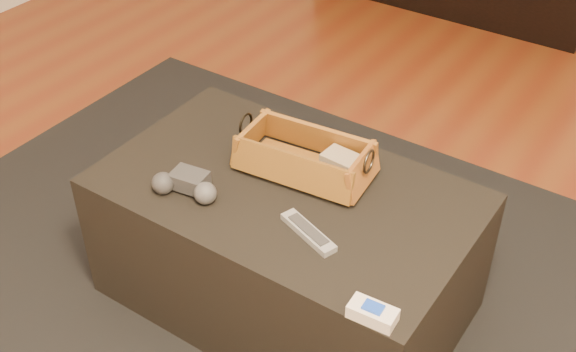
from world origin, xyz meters
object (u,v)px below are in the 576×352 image
Objects in this scene: tv_remote at (296,165)px; silver_remote at (308,232)px; wicker_basket at (305,158)px; game_controller at (186,185)px; ottoman at (286,246)px; cream_gadget at (373,313)px.

tv_remote is 1.08× the size of silver_remote.
wicker_basket is 0.33m from game_controller.
cream_gadget is (0.41, -0.27, 0.23)m from ottoman.
ottoman is at bearing 39.83° from game_controller.
ottoman is at bearing -89.91° from tv_remote.
cream_gadget reaches higher than ottoman.
wicker_basket is at bearing 124.96° from silver_remote.
ottoman is 5.14× the size of tv_remote.
wicker_basket is at bearing 51.60° from game_controller.
wicker_basket is 2.15× the size of silver_remote.
wicker_basket is 2.04× the size of game_controller.
tv_remote is 1.81× the size of cream_gadget.
game_controller is at bearing -140.17° from ottoman.
wicker_basket reaches higher than ottoman.
game_controller is at bearing -128.40° from wicker_basket.
cream_gadget is (0.26, -0.15, 0.01)m from silver_remote.
cream_gadget is (0.42, -0.34, -0.01)m from tv_remote.
wicker_basket reaches higher than cream_gadget.
cream_gadget is at bearing -29.83° from silver_remote.
game_controller is (-0.20, -0.26, -0.01)m from wicker_basket.
ottoman is 0.27m from wicker_basket.
game_controller is 0.62m from cream_gadget.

